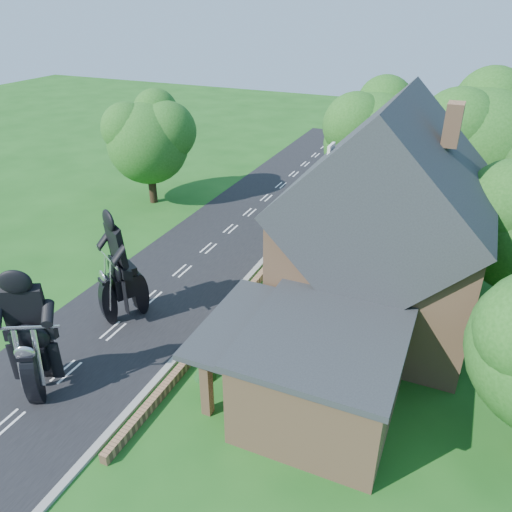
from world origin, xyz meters
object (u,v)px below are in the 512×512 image
at_px(garden_wall, 245,294).
at_px(annex, 319,371).
at_px(motorcycle_lead, 41,373).
at_px(house, 383,232).
at_px(motorcycle_follow, 125,302).

xyz_separation_m(garden_wall, annex, (5.57, -5.80, 1.57)).
relative_size(garden_wall, motorcycle_lead, 12.68).
relative_size(house, motorcycle_follow, 5.80).
bearing_deg(annex, house, 84.76).
distance_m(house, annex, 7.30).
bearing_deg(garden_wall, house, 9.17).
height_order(garden_wall, motorcycle_follow, motorcycle_follow).
bearing_deg(house, garden_wall, -170.83).
bearing_deg(annex, garden_wall, 133.84).
relative_size(garden_wall, house, 2.15).
relative_size(annex, motorcycle_lead, 4.06).
xyz_separation_m(garden_wall, house, (6.19, 1.00, 4.14)).
relative_size(motorcycle_lead, motorcycle_follow, 0.98).
relative_size(house, annex, 1.45).
bearing_deg(annex, motorcycle_follow, 168.76).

